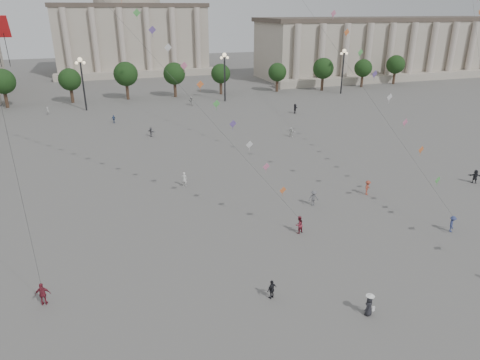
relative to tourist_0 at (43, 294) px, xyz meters
name	(u,v)px	position (x,y,z in m)	size (l,w,h in m)	color
ground	(298,296)	(17.65, -4.80, -0.89)	(360.00, 360.00, 0.00)	#4E4C4A
hall_east	(388,47)	(92.65, 89.10, 7.54)	(84.00, 26.22, 17.20)	#A49A8A
hall_central	(130,26)	(17.65, 124.42, 13.34)	(48.30, 34.30, 35.50)	#A49A8A
tree_row	(152,75)	(17.65, 73.20, 4.50)	(137.12, 5.12, 8.00)	#34261A
lamp_post_mid_west	(82,74)	(2.65, 65.20, 6.46)	(2.00, 0.90, 10.65)	#262628
lamp_post_mid_east	(225,68)	(32.65, 65.20, 6.46)	(2.00, 0.90, 10.65)	#262628
lamp_post_far_east	(343,63)	(62.65, 65.20, 6.46)	(2.00, 0.90, 10.65)	#262628
person_crowd_0	(114,119)	(7.50, 52.44, -0.14)	(0.87, 0.36, 1.49)	#344A76
person_crowd_3	(475,176)	(47.44, 8.47, -0.05)	(1.56, 0.50, 1.68)	black
person_crowd_4	(191,101)	(24.41, 63.20, 0.08)	(1.79, 0.57, 1.93)	#B2B2AE
person_crowd_6	(314,198)	(25.93, 8.87, -0.03)	(1.11, 0.64, 1.72)	#5A5B5E
person_crowd_7	(291,132)	(34.76, 33.88, -0.10)	(1.46, 0.47, 1.58)	silver
person_crowd_8	(368,188)	(33.10, 9.55, -0.04)	(1.10, 0.63, 1.70)	#9C3D2A
person_crowd_9	(295,109)	(42.63, 49.11, 0.07)	(1.78, 0.57, 1.92)	black
person_crowd_10	(48,111)	(-4.56, 63.20, -0.07)	(0.60, 0.39, 1.64)	#ADADA9
person_crowd_12	(151,132)	(12.89, 41.20, -0.11)	(1.45, 0.46, 1.57)	slate
person_crowd_13	(184,179)	(13.87, 18.49, 0.00)	(0.65, 0.43, 1.78)	silver
tourist_0	(43,294)	(0.00, 0.00, 0.00)	(1.04, 0.43, 1.78)	maroon
tourist_4	(272,289)	(15.70, -4.41, -0.14)	(0.88, 0.37, 1.50)	black
kite_flyer_0	(299,225)	(21.83, 3.87, -0.03)	(0.84, 0.65, 1.72)	maroon
kite_flyer_1	(452,224)	(35.66, -0.46, -0.08)	(1.04, 0.60, 1.61)	navy
hat_person	(369,305)	(21.33, -8.22, -0.08)	(0.86, 0.75, 1.69)	black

